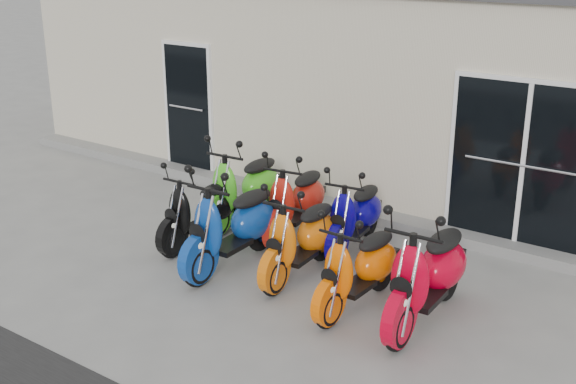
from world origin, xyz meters
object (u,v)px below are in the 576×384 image
Objects in this scene: scooter_back_green at (244,178)px; scooter_front_red at (429,261)px; scooter_front_black at (199,201)px; scooter_back_blue at (355,206)px; scooter_front_orange_b at (359,257)px; scooter_front_blue at (232,214)px; scooter_front_orange_a at (301,228)px; scooter_back_red at (296,191)px.

scooter_front_red is at bearing -21.43° from scooter_back_green.
scooter_front_black is 0.99× the size of scooter_back_blue.
scooter_front_black is 0.84× the size of scooter_front_red.
scooter_front_black is at bearing 174.69° from scooter_front_orange_b.
scooter_front_blue is 1.15× the size of scooter_back_blue.
scooter_back_blue is at bearing 79.77° from scooter_front_orange_a.
scooter_front_orange_b is at bearing -28.68° from scooter_back_green.
scooter_front_blue is at bearing -60.03° from scooter_back_green.
scooter_front_orange_b is at bearing -45.62° from scooter_back_red.
scooter_back_red is (-1.76, 1.33, 0.03)m from scooter_front_orange_b.
scooter_front_orange_b is at bearing -9.59° from scooter_front_black.
scooter_back_blue reaches higher than scooter_front_black.
scooter_back_red is at bearing 175.40° from scooter_back_blue.
scooter_back_red is (0.90, 0.98, 0.04)m from scooter_front_black.
scooter_back_green is at bearing 175.70° from scooter_back_red.
scooter_front_black is at bearing 157.60° from scooter_front_blue.
scooter_back_blue is at bearing 27.33° from scooter_front_black.
scooter_front_orange_a is (0.86, 0.26, -0.07)m from scooter_front_blue.
scooter_back_green is at bearing 146.10° from scooter_front_orange_a.
scooter_front_black is 0.87× the size of scooter_back_green.
scooter_front_black is 1.69m from scooter_front_orange_a.
scooter_front_red reaches higher than scooter_back_green.
scooter_front_blue is at bearing -23.01° from scooter_front_black.
scooter_back_green is (-3.39, 1.13, -0.02)m from scooter_front_red.
scooter_back_blue is (-0.84, 1.38, 0.00)m from scooter_front_orange_b.
scooter_back_red is at bearing 85.50° from scooter_front_blue.
scooter_back_green is 1.79m from scooter_back_blue.
scooter_front_red is at bearing -5.74° from scooter_front_black.
scooter_front_black is at bearing -94.96° from scooter_back_green.
scooter_back_red reaches higher than scooter_front_orange_b.
scooter_front_orange_a is at bearing -61.36° from scooter_back_red.
scooter_front_black is at bearing -141.00° from scooter_back_red.
scooter_front_orange_b is 0.95× the size of scooter_back_red.
scooter_front_orange_b reaches higher than scooter_front_black.
scooter_front_black is 0.92m from scooter_back_green.
scooter_front_blue is at bearing -179.51° from scooter_front_red.
scooter_back_red is (0.87, 0.06, -0.05)m from scooter_back_green.
scooter_back_green reaches higher than scooter_front_orange_a.
scooter_back_green reaches higher than scooter_back_blue.
scooter_front_red reaches higher than scooter_back_red.
scooter_front_orange_a is 0.92× the size of scooter_back_green.
scooter_front_orange_b is (0.97, -0.29, -0.02)m from scooter_front_orange_a.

